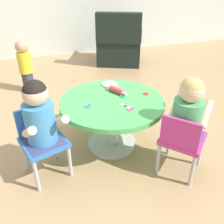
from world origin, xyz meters
TOP-DOWN VIEW (x-y plane):
  - ground_plane at (0.00, 0.00)m, footprint 10.00×10.00m
  - craft_table at (0.00, 0.00)m, footprint 0.88×0.88m
  - child_chair_left at (-0.60, -0.15)m, footprint 0.38×0.38m
  - seated_child_left at (-0.59, -0.19)m, footprint 0.36×0.41m
  - child_chair_right at (0.38, -0.49)m, footprint 0.42×0.42m
  - seated_child_right at (0.41, -0.46)m, footprint 0.44×0.43m
  - armchair_dark at (0.84, 2.15)m, footprint 0.93×0.94m
  - toddler_standing at (-0.68, 1.44)m, footprint 0.17×0.17m
  - rolling_pin at (0.08, 0.12)m, footprint 0.13×0.21m
  - craft_scissors at (0.08, -0.17)m, footprint 0.10×0.14m
  - playdough_blob_0 at (0.07, 0.30)m, footprint 0.15×0.15m
  - cookie_cutter_0 at (-0.21, -0.04)m, footprint 0.05×0.05m
  - cookie_cutter_1 at (0.31, 0.01)m, footprint 0.05×0.05m
  - cookie_cutter_2 at (0.11, 0.03)m, footprint 0.05×0.05m
  - cookie_cutter_3 at (0.08, 0.21)m, footprint 0.06×0.06m

SIDE VIEW (x-z plane):
  - ground_plane at x=0.00m, z-range 0.00..0.00m
  - child_chair_left at x=-0.60m, z-range 0.04..0.57m
  - child_chair_right at x=0.38m, z-range 0.04..0.57m
  - armchair_dark at x=0.84m, z-range -0.12..0.73m
  - craft_table at x=0.00m, z-range 0.12..0.58m
  - toddler_standing at x=-0.68m, z-range 0.02..0.70m
  - craft_scissors at x=0.08m, z-range 0.46..0.47m
  - cookie_cutter_0 at x=-0.21m, z-range 0.46..0.47m
  - cookie_cutter_1 at x=0.31m, z-range 0.46..0.47m
  - cookie_cutter_2 at x=0.11m, z-range 0.46..0.47m
  - cookie_cutter_3 at x=0.08m, z-range 0.46..0.47m
  - playdough_blob_0 at x=0.07m, z-range 0.46..0.47m
  - rolling_pin at x=0.08m, z-range 0.46..0.51m
  - seated_child_left at x=-0.59m, z-range 0.28..0.79m
  - seated_child_right at x=0.41m, z-range 0.28..0.79m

